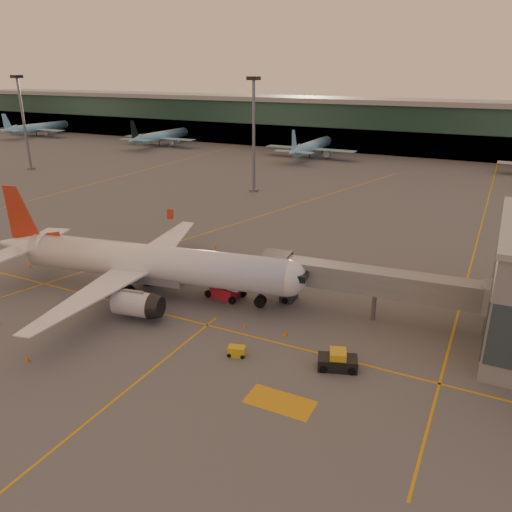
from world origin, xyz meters
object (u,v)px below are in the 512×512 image
at_px(catering_truck, 224,278).
at_px(pushback_tug, 338,361).
at_px(gpu_cart, 237,351).
at_px(main_airplane, 144,263).

bearing_deg(catering_truck, pushback_tug, -21.67).
xyz_separation_m(catering_truck, gpu_cart, (8.15, -11.54, -2.11)).
height_order(main_airplane, catering_truck, main_airplane).
relative_size(gpu_cart, pushback_tug, 0.47).
distance_m(main_airplane, gpu_cart, 19.64).
bearing_deg(catering_truck, main_airplane, -153.19).
height_order(gpu_cart, pushback_tug, pushback_tug).
bearing_deg(pushback_tug, catering_truck, 133.79).
xyz_separation_m(gpu_cart, pushback_tug, (9.75, 2.33, 0.28)).
height_order(catering_truck, gpu_cart, catering_truck).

